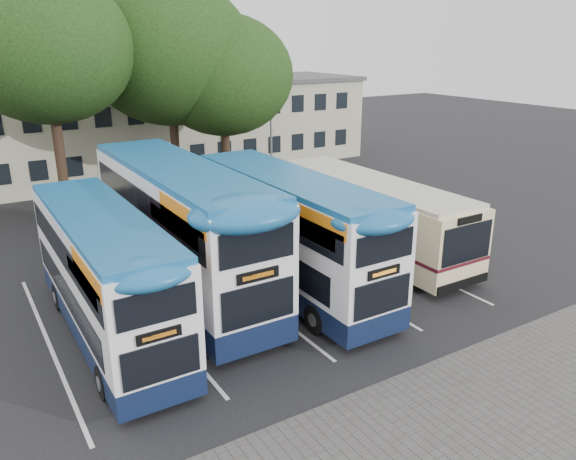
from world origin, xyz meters
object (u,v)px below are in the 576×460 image
Objects in this scene: tree_left at (46,49)px; bus_dd_right at (289,227)px; tree_right at (223,75)px; bus_dd_mid at (180,224)px; bus_single at (367,210)px; tree_mid at (169,53)px; lamp_post at (271,102)px; bus_dd_left at (105,270)px.

bus_dd_right is (5.49, -12.77, -6.14)m from tree_left.
bus_dd_right is at bearing -105.86° from tree_right.
tree_left reaches higher than tree_right.
bus_dd_mid reaches higher than bus_single.
tree_right is at bearing -24.43° from tree_mid.
bus_single is at bearing -102.76° from lamp_post.
tree_right is 14.18m from bus_dd_right.
bus_dd_left is at bearing -95.69° from tree_left.
tree_mid is at bearing 107.63° from bus_single.
tree_right is at bearing -152.08° from lamp_post.
lamp_post is at bearing 45.91° from bus_dd_left.
tree_left is at bearing -168.53° from tree_mid.
tree_left is 9.28m from tree_right.
lamp_post is 0.92× the size of bus_dd_left.
tree_right reaches higher than bus_dd_mid.
lamp_post is 7.87m from tree_mid.
bus_dd_mid reaches higher than bus_dd_left.
tree_right reaches higher than bus_dd_left.
bus_dd_mid is (1.95, -11.01, -5.90)m from tree_left.
bus_dd_right reaches higher than bus_single.
bus_dd_left is 0.85× the size of bus_dd_mid.
bus_dd_left is (-7.80, -14.22, -6.01)m from tree_mid.
tree_mid is 1.05× the size of bus_dd_mid.
bus_single is (11.80, 1.65, -0.40)m from bus_dd_left.
bus_dd_right reaches higher than bus_dd_left.
tree_left reaches higher than bus_dd_right.
tree_left is at bearing -169.63° from lamp_post.
tree_right is 1.06× the size of bus_dd_left.
bus_dd_left is 0.93× the size of bus_dd_right.
lamp_post is at bearing 27.92° from tree_right.
bus_dd_right is at bearing -163.11° from bus_single.
lamp_post is 0.74× the size of tree_mid.
lamp_post is 5.42m from tree_right.
tree_mid is 3.15m from tree_right.
bus_single is (-3.11, -13.74, -3.23)m from lamp_post.
tree_left is 1.16× the size of tree_right.
bus_single is at bearing -1.60° from bus_dd_mid.
bus_dd_mid is 3.96m from bus_dd_right.
tree_left is at bearing -179.22° from tree_right.
lamp_post is 0.87× the size of tree_right.
bus_single is at bearing -46.93° from tree_left.
bus_dd_left is at bearing -134.09° from lamp_post.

